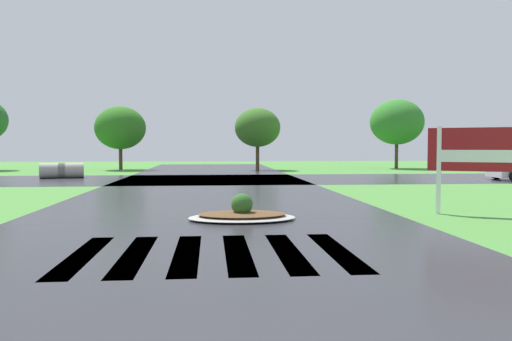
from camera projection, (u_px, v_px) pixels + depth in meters
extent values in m
cube|color=#2B2B30|center=(212.00, 220.00, 13.17)|extent=(10.23, 80.00, 0.01)
cube|color=#2B2B30|center=(211.00, 179.00, 29.07)|extent=(90.00, 9.21, 0.01)
cube|color=white|center=(82.00, 255.00, 8.89)|extent=(0.45, 3.51, 0.01)
cube|color=white|center=(135.00, 254.00, 8.97)|extent=(0.45, 3.51, 0.01)
cube|color=white|center=(187.00, 254.00, 9.05)|extent=(0.45, 3.51, 0.01)
cube|color=white|center=(238.00, 253.00, 9.13)|extent=(0.45, 3.51, 0.01)
cube|color=white|center=(288.00, 252.00, 9.21)|extent=(0.45, 3.51, 0.01)
cube|color=white|center=(337.00, 251.00, 9.29)|extent=(0.45, 3.51, 0.01)
cube|color=white|center=(439.00, 170.00, 14.30)|extent=(0.16, 0.16, 2.45)
cube|color=maroon|center=(481.00, 149.00, 13.86)|extent=(2.48, 1.34, 1.19)
cube|color=white|center=(481.00, 156.00, 13.87)|extent=(1.90, 1.04, 0.33)
ellipsoid|color=#9E9B93|center=(242.00, 217.00, 13.20)|extent=(2.77, 1.82, 0.12)
ellipsoid|color=brown|center=(242.00, 214.00, 13.20)|extent=(2.27, 1.49, 0.10)
sphere|color=#2D6023|center=(242.00, 204.00, 13.18)|extent=(0.56, 0.56, 0.56)
cylinder|color=black|center=(497.00, 173.00, 29.37)|extent=(0.65, 0.25, 0.64)
cylinder|color=#9E9B93|center=(53.00, 171.00, 30.02)|extent=(1.58, 1.19, 0.90)
cylinder|color=#9E9B93|center=(71.00, 170.00, 30.34)|extent=(1.58, 1.19, 0.90)
cylinder|color=#4C3823|center=(121.00, 158.00, 40.63)|extent=(0.28, 0.28, 1.93)
ellipsoid|color=#2C6C1E|center=(120.00, 128.00, 40.52)|extent=(3.99, 3.99, 3.39)
cylinder|color=#4C3823|center=(258.00, 157.00, 40.28)|extent=(0.28, 0.28, 2.09)
ellipsoid|color=#366723|center=(258.00, 127.00, 40.17)|extent=(3.58, 3.58, 3.05)
cylinder|color=#4C3823|center=(396.00, 155.00, 42.97)|extent=(0.28, 0.28, 2.34)
ellipsoid|color=#307829|center=(397.00, 122.00, 42.84)|extent=(4.45, 4.45, 3.78)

